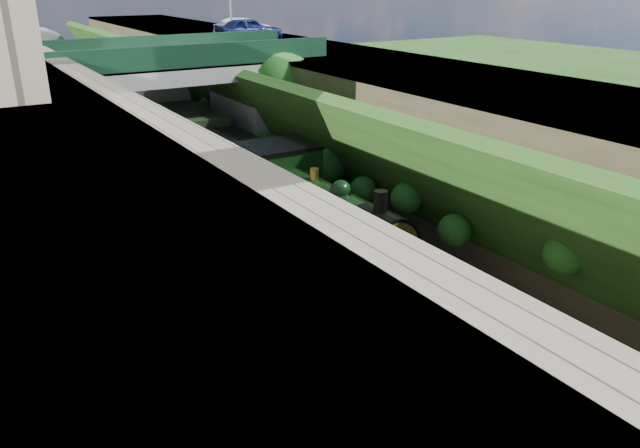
% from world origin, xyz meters
% --- Properties ---
extents(ground, '(160.00, 160.00, 0.00)m').
position_xyz_m(ground, '(0.00, 0.00, 0.00)').
color(ground, '#1E4714').
rests_on(ground, ground).
extents(trackbed, '(10.00, 90.00, 0.20)m').
position_xyz_m(trackbed, '(0.00, 20.00, 0.10)').
color(trackbed, '#473F38').
rests_on(trackbed, ground).
extents(retaining_wall, '(1.00, 90.00, 7.00)m').
position_xyz_m(retaining_wall, '(-5.50, 20.00, 3.50)').
color(retaining_wall, '#756B56').
rests_on(retaining_wall, ground).
extents(street_plateau_right, '(8.00, 90.00, 6.25)m').
position_xyz_m(street_plateau_right, '(9.50, 20.00, 3.12)').
color(street_plateau_right, '#262628').
rests_on(street_plateau_right, ground).
extents(embankment_slope, '(4.91, 90.00, 6.54)m').
position_xyz_m(embankment_slope, '(4.97, 19.97, 2.71)').
color(embankment_slope, '#1E4714').
rests_on(embankment_slope, ground).
extents(track_left, '(2.50, 90.00, 0.20)m').
position_xyz_m(track_left, '(-2.00, 20.00, 0.25)').
color(track_left, black).
rests_on(track_left, trackbed).
extents(track_right, '(2.50, 90.00, 0.20)m').
position_xyz_m(track_right, '(1.20, 20.00, 0.25)').
color(track_right, black).
rests_on(track_right, trackbed).
extents(road_bridge, '(16.00, 6.40, 7.25)m').
position_xyz_m(road_bridge, '(0.94, 24.00, 4.08)').
color(road_bridge, gray).
rests_on(road_bridge, ground).
extents(tree, '(3.60, 3.80, 6.60)m').
position_xyz_m(tree, '(5.91, 21.05, 4.65)').
color(tree, black).
rests_on(tree, ground).
extents(car_blue, '(4.59, 1.97, 1.55)m').
position_xyz_m(car_blue, '(8.43, 30.65, 7.02)').
color(car_blue, navy).
rests_on(car_blue, street_plateau_right).
extents(car_silver, '(4.28, 2.16, 1.35)m').
position_xyz_m(car_silver, '(9.29, 33.52, 6.92)').
color(car_silver, silver).
rests_on(car_silver, street_plateau_right).
extents(locomotive, '(3.10, 10.22, 3.83)m').
position_xyz_m(locomotive, '(1.20, 9.99, 1.89)').
color(locomotive, black).
rests_on(locomotive, trackbed).
extents(tender, '(2.70, 6.00, 3.05)m').
position_xyz_m(tender, '(1.20, 17.35, 1.62)').
color(tender, black).
rests_on(tender, trackbed).
extents(coach_front, '(2.90, 18.00, 3.70)m').
position_xyz_m(coach_front, '(1.20, 29.95, 2.05)').
color(coach_front, black).
rests_on(coach_front, trackbed).
extents(coach_middle, '(2.90, 18.00, 3.70)m').
position_xyz_m(coach_middle, '(1.20, 48.75, 2.05)').
color(coach_middle, black).
rests_on(coach_middle, trackbed).
extents(coach_rear, '(2.90, 18.00, 3.70)m').
position_xyz_m(coach_rear, '(1.20, 67.55, 2.05)').
color(coach_rear, black).
rests_on(coach_rear, trackbed).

